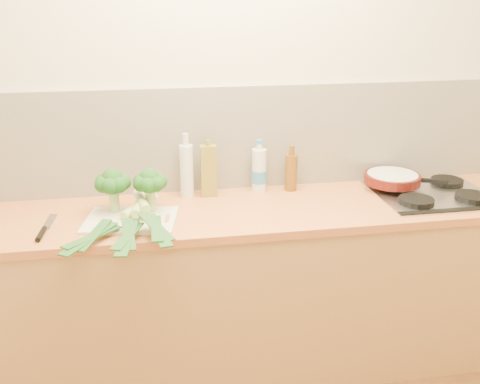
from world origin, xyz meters
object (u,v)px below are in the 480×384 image
at_px(chefs_knife, 43,231).
at_px(skillet, 393,178).
at_px(gas_hob, 433,193).
at_px(chopping_board, 131,220).

xyz_separation_m(chefs_knife, skillet, (1.73, 0.25, 0.05)).
distance_m(gas_hob, chefs_knife, 1.90).
height_order(gas_hob, chefs_knife, gas_hob).
bearing_deg(chopping_board, gas_hob, 12.26).
bearing_deg(gas_hob, skillet, 143.91).
bearing_deg(skillet, gas_hob, -15.86).
xyz_separation_m(gas_hob, chefs_knife, (-1.89, -0.13, -0.01)).
height_order(chopping_board, chefs_knife, chefs_knife).
height_order(gas_hob, chopping_board, gas_hob).
bearing_deg(gas_hob, chopping_board, -177.40).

